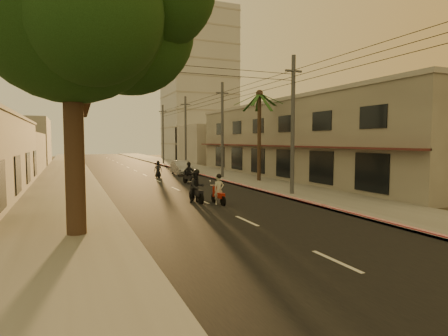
{
  "coord_description": "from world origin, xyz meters",
  "views": [
    {
      "loc": [
        -7.18,
        -12.69,
        3.56
      ],
      "look_at": [
        0.24,
        5.22,
        2.14
      ],
      "focal_mm": 30.0,
      "sensor_mm": 36.0,
      "label": 1
    }
  ],
  "objects": [
    {
      "name": "ground",
      "position": [
        0.0,
        0.0,
        0.0
      ],
      "size": [
        160.0,
        160.0,
        0.0
      ],
      "primitive_type": "plane",
      "color": "#383023",
      "rests_on": "ground"
    },
    {
      "name": "road",
      "position": [
        0.0,
        20.0,
        0.01
      ],
      "size": [
        10.0,
        140.0,
        0.02
      ],
      "primitive_type": "cube",
      "color": "black",
      "rests_on": "ground"
    },
    {
      "name": "sidewalk_right",
      "position": [
        7.5,
        20.0,
        0.06
      ],
      "size": [
        5.0,
        140.0,
        0.12
      ],
      "primitive_type": "cube",
      "color": "slate",
      "rests_on": "ground"
    },
    {
      "name": "sidewalk_left",
      "position": [
        -7.5,
        20.0,
        0.06
      ],
      "size": [
        5.0,
        140.0,
        0.12
      ],
      "primitive_type": "cube",
      "color": "slate",
      "rests_on": "ground"
    },
    {
      "name": "curb_stripe",
      "position": [
        5.1,
        15.0,
        0.1
      ],
      "size": [
        0.2,
        60.0,
        0.2
      ],
      "primitive_type": "cube",
      "color": "red",
      "rests_on": "ground"
    },
    {
      "name": "shophouse_row",
      "position": [
        13.95,
        18.0,
        3.65
      ],
      "size": [
        8.8,
        34.2,
        7.3
      ],
      "color": "gray",
      "rests_on": "ground"
    },
    {
      "name": "distant_tower",
      "position": [
        16.0,
        56.0,
        14.0
      ],
      "size": [
        12.1,
        12.1,
        28.0
      ],
      "color": "#B7B5B2",
      "rests_on": "ground"
    },
    {
      "name": "broadleaf_tree",
      "position": [
        -6.61,
        2.14,
        8.48
      ],
      "size": [
        9.6,
        8.7,
        12.1
      ],
      "color": "black",
      "rests_on": "ground"
    },
    {
      "name": "palm_tree",
      "position": [
        8.0,
        16.0,
        7.15
      ],
      "size": [
        5.0,
        5.0,
        8.2
      ],
      "color": "black",
      "rests_on": "ground"
    },
    {
      "name": "utility_poles",
      "position": [
        6.2,
        20.0,
        6.54
      ],
      "size": [
        1.2,
        48.26,
        9.0
      ],
      "color": "#38383A",
      "rests_on": "ground"
    },
    {
      "name": "filler_right",
      "position": [
        14.0,
        45.0,
        3.0
      ],
      "size": [
        8.0,
        14.0,
        6.0
      ],
      "primitive_type": "cube",
      "color": "#A09990",
      "rests_on": "ground"
    },
    {
      "name": "filler_left_near",
      "position": [
        -14.0,
        34.0,
        2.2
      ],
      "size": [
        8.0,
        14.0,
        4.4
      ],
      "primitive_type": "cube",
      "color": "#A09990",
      "rests_on": "ground"
    },
    {
      "name": "filler_left_far",
      "position": [
        -14.0,
        52.0,
        3.5
      ],
      "size": [
        8.0,
        14.0,
        7.0
      ],
      "primitive_type": "cube",
      "color": "#A09990",
      "rests_on": "ground"
    },
    {
      "name": "scooter_red",
      "position": [
        0.47,
        6.54,
        0.76
      ],
      "size": [
        0.68,
        1.77,
        1.73
      ],
      "rotation": [
        0.0,
        0.0,
        0.05
      ],
      "color": "black",
      "rests_on": "ground"
    },
    {
      "name": "scooter_mid_a",
      "position": [
        -0.47,
        7.59,
        0.88
      ],
      "size": [
        1.0,
        1.98,
        1.95
      ],
      "rotation": [
        0.0,
        0.0,
        0.08
      ],
      "color": "black",
      "rests_on": "ground"
    },
    {
      "name": "scooter_mid_b",
      "position": [
        1.82,
        16.56,
        0.83
      ],
      "size": [
        1.15,
        1.87,
        1.85
      ],
      "rotation": [
        0.0,
        0.0,
        0.15
      ],
      "color": "black",
      "rests_on": "ground"
    },
    {
      "name": "scooter_far_a",
      "position": [
        0.69,
        22.91,
        0.75
      ],
      "size": [
        0.94,
        1.67,
        1.64
      ],
      "rotation": [
        0.0,
        0.0,
        -0.18
      ],
      "color": "black",
      "rests_on": "ground"
    },
    {
      "name": "parked_car",
      "position": [
        3.67,
        25.06,
        0.74
      ],
      "size": [
        1.93,
        4.62,
        1.48
      ],
      "primitive_type": "imported",
      "rotation": [
        0.0,
        0.0,
        -0.04
      ],
      "color": "gray",
      "rests_on": "ground"
    }
  ]
}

